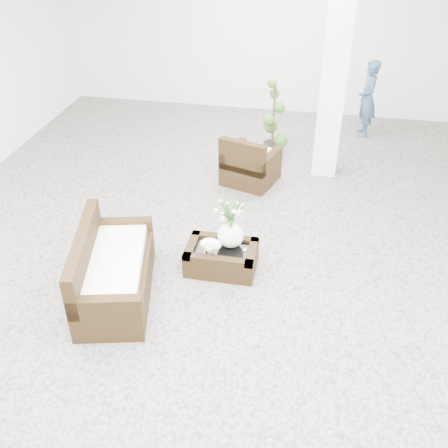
% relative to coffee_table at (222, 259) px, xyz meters
% --- Properties ---
extents(ground, '(11.00, 11.00, 0.00)m').
position_rel_coffee_table_xyz_m(ground, '(0.01, 0.22, -0.16)').
color(ground, gray).
rests_on(ground, ground).
extents(column, '(0.40, 0.40, 3.50)m').
position_rel_coffee_table_xyz_m(column, '(1.21, 3.02, 1.59)').
color(column, white).
rests_on(column, ground).
extents(coffee_table, '(0.90, 0.60, 0.31)m').
position_rel_coffee_table_xyz_m(coffee_table, '(0.00, 0.00, 0.00)').
color(coffee_table, '#35240F').
rests_on(coffee_table, ground).
extents(sheep_figurine, '(0.28, 0.23, 0.21)m').
position_rel_coffee_table_xyz_m(sheep_figurine, '(-0.12, -0.10, 0.26)').
color(sheep_figurine, white).
rests_on(sheep_figurine, coffee_table).
extents(planter_narcissus, '(0.44, 0.44, 0.80)m').
position_rel_coffee_table_xyz_m(planter_narcissus, '(0.10, 0.10, 0.56)').
color(planter_narcissus, white).
rests_on(planter_narcissus, coffee_table).
extents(tealight, '(0.04, 0.04, 0.03)m').
position_rel_coffee_table_xyz_m(tealight, '(0.30, 0.02, 0.17)').
color(tealight, white).
rests_on(tealight, coffee_table).
extents(armchair, '(0.99, 0.97, 0.85)m').
position_rel_coffee_table_xyz_m(armchair, '(0.01, 2.41, 0.27)').
color(armchair, '#35240F').
rests_on(armchair, ground).
extents(loveseat, '(1.15, 1.79, 0.88)m').
position_rel_coffee_table_xyz_m(loveseat, '(-1.16, -0.74, 0.29)').
color(loveseat, '#35240F').
rests_on(loveseat, ground).
extents(topiary, '(0.37, 0.37, 1.39)m').
position_rel_coffee_table_xyz_m(topiary, '(0.25, 3.52, 0.54)').
color(topiary, '#2E5019').
rests_on(topiary, ground).
extents(shopper, '(0.42, 0.58, 1.48)m').
position_rel_coffee_table_xyz_m(shopper, '(1.91, 4.72, 0.58)').
color(shopper, '#2D4864').
rests_on(shopper, ground).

